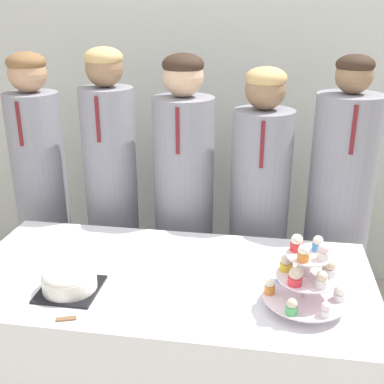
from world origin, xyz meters
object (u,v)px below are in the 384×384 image
Objects in this scene: round_cake at (69,278)px; student_3 at (259,218)px; cake_knife at (79,318)px; student_2 at (184,209)px; student_0 at (42,198)px; cupcake_stand at (306,276)px; student_4 at (337,220)px; student_1 at (113,201)px.

student_3 is (0.68, 0.83, -0.07)m from round_cake.
student_2 is (0.19, 0.99, 0.00)m from cake_knife.
round_cake is at bearing -58.72° from student_0.
round_cake is at bearing -177.81° from cupcake_stand.
student_1 is at bearing -180.00° from student_4.
student_1 is at bearing -0.00° from student_0.
student_2 is 0.78m from student_4.
round_cake is 0.15× the size of student_3.
student_1 is (-0.20, 0.99, 0.02)m from cake_knife.
round_cake is at bearing -142.15° from student_4.
student_1 reaches higher than student_0.
student_3 is at bearing -0.00° from student_2.
student_0 is 1.57m from student_4.
round_cake is 0.98× the size of cake_knife.
cupcake_stand is (0.76, 0.19, 0.12)m from cake_knife.
student_1 is (0.40, -0.00, 0.01)m from student_0.
cake_knife is at bearing -100.87° from student_2.
student_4 reaches higher than cupcake_stand.
student_4 is (1.17, 0.00, -0.03)m from student_1.
student_1 is (-0.96, 0.80, -0.10)m from cupcake_stand.
cake_knife is 1.01m from student_2.
student_4 is at bearing 27.14° from cake_knife.
student_4 is (0.97, 0.99, -0.01)m from cake_knife.
student_4 reaches higher than round_cake.
student_4 is (0.78, 0.00, -0.01)m from student_2.
round_cake is 1.35m from student_4.
student_2 is at bearing 180.00° from student_3.
round_cake is 0.83m from student_1.
cupcake_stand is at bearing 2.19° from round_cake.
round_cake reaches higher than cake_knife.
round_cake is at bearing 102.33° from cake_knife.
student_1 is 1.01× the size of student_4.
student_1 is 1.17m from student_4.
round_cake is 0.14× the size of student_4.
cake_knife is 1.16m from student_0.
student_0 is at bearing 180.00° from student_1.
student_0 reaches higher than cake_knife.
student_0 is at bearing 121.28° from round_cake.
cupcake_stand is at bearing -77.16° from student_3.
round_cake is 0.97m from student_0.
student_0 is at bearing 102.75° from cake_knife.
cupcake_stand reaches higher than round_cake.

